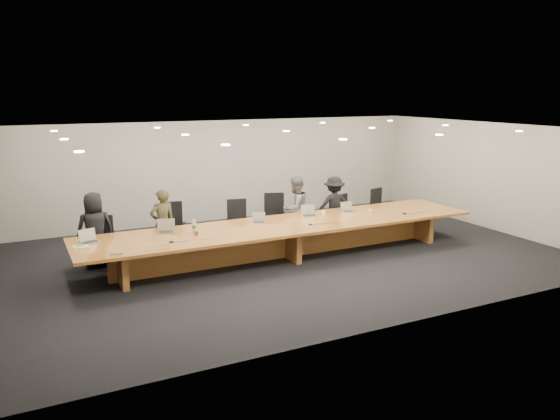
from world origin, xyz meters
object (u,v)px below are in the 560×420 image
object	(u,v)px
conference_table	(286,234)
person_c	(295,208)
chair_right	(348,213)
laptop_c	(259,218)
paper_cup_far	(370,211)
mic_right	(405,213)
laptop_d	(310,211)
paper_cup_near	(323,213)
person_a	(95,229)
chair_mid_left	(239,223)
laptop_b	(166,226)
chair_left	(173,228)
mic_left	(172,241)
amber_mug	(196,233)
chair_mid_right	(275,217)
water_bottle	(194,227)
laptop_a	(90,236)
chair_far_right	(382,208)
av_box	(117,253)
person_b	(163,224)
person_d	(334,206)
chair_far_left	(104,241)
mic_center	(310,224)
laptop_e	(349,207)

from	to	relation	value
conference_table	person_c	bearing A→B (deg)	53.64
chair_right	laptop_c	world-z (taller)	chair_right
paper_cup_far	mic_right	bearing A→B (deg)	-33.98
laptop_d	paper_cup_near	world-z (taller)	laptop_d
person_a	mic_right	world-z (taller)	person_a
conference_table	mic_right	world-z (taller)	mic_right
chair_mid_left	laptop_b	bearing A→B (deg)	-148.88
chair_left	mic_right	distance (m)	5.41
chair_mid_left	mic_left	world-z (taller)	chair_mid_left
chair_right	amber_mug	xyz separation A→B (m)	(-4.45, -1.24, 0.29)
chair_mid_right	water_bottle	distance (m)	2.70
chair_mid_left	paper_cup_far	size ratio (longest dim) A/B	11.80
person_c	mic_left	size ratio (longest dim) A/B	12.79
laptop_a	chair_far_right	bearing A→B (deg)	-12.35
water_bottle	paper_cup_far	bearing A→B (deg)	-1.28
mic_left	laptop_a	bearing A→B (deg)	154.89
av_box	person_b	bearing A→B (deg)	71.83
chair_left	chair_far_right	world-z (taller)	chair_left
person_c	person_d	size ratio (longest dim) A/B	1.07
chair_far_left	chair_mid_right	xyz separation A→B (m)	(4.07, 0.11, 0.06)
chair_right	laptop_c	bearing A→B (deg)	177.45
chair_right	paper_cup_far	bearing A→B (deg)	-113.54
chair_mid_right	mic_center	bearing A→B (deg)	-68.58
conference_table	person_c	distance (m)	1.43
av_box	chair_left	bearing A→B (deg)	69.34
chair_far_right	person_a	bearing A→B (deg)	161.70
chair_far_left	person_c	size ratio (longest dim) A/B	0.65
person_a	person_b	size ratio (longest dim) A/B	1.03
person_c	water_bottle	bearing A→B (deg)	-1.07
chair_left	laptop_b	distance (m)	1.03
chair_left	laptop_b	bearing A→B (deg)	-101.53
person_d	water_bottle	bearing A→B (deg)	28.82
laptop_e	water_bottle	bearing A→B (deg)	-172.29
paper_cup_far	chair_far_left	bearing A→B (deg)	169.04
chair_right	amber_mug	size ratio (longest dim) A/B	11.14
mic_left	person_b	bearing A→B (deg)	82.05
laptop_a	mic_right	xyz separation A→B (m)	(7.01, -0.70, -0.12)
mic_left	chair_left	bearing A→B (deg)	74.10
amber_mug	person_c	bearing A→B (deg)	22.18
chair_left	person_b	bearing A→B (deg)	-134.49
laptop_a	person_a	bearing A→B (deg)	57.54
laptop_a	mic_center	distance (m)	4.53
laptop_b	mic_left	size ratio (longest dim) A/B	2.87
person_a	chair_far_right	bearing A→B (deg)	177.05
chair_left	av_box	xyz separation A→B (m)	(-1.55, -1.96, 0.17)
laptop_d	mic_center	distance (m)	0.84
chair_far_left	water_bottle	xyz separation A→B (m)	(1.65, -1.06, 0.36)
chair_left	av_box	distance (m)	2.51
laptop_e	chair_mid_left	bearing A→B (deg)	164.48
chair_mid_left	paper_cup_near	xyz separation A→B (m)	(1.75, -0.92, 0.25)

